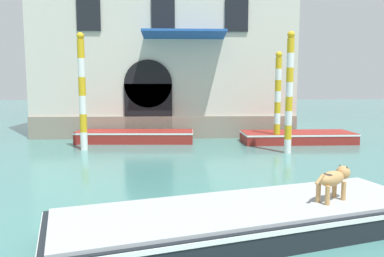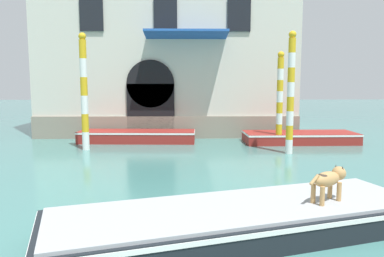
{
  "view_description": "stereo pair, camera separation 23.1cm",
  "coord_description": "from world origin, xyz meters",
  "px_view_note": "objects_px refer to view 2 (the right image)",
  "views": [
    {
      "loc": [
        -0.28,
        -0.42,
        2.71
      ],
      "look_at": [
        0.18,
        11.88,
        1.2
      ],
      "focal_mm": 35.0,
      "sensor_mm": 36.0,
      "label": 1
    },
    {
      "loc": [
        -0.05,
        -0.42,
        2.71
      ],
      "look_at": [
        0.18,
        11.88,
        1.2
      ],
      "focal_mm": 35.0,
      "sensor_mm": 36.0,
      "label": 2
    }
  ],
  "objects_px": {
    "boat_moored_near_palazzo": "(137,136)",
    "mooring_pole_0": "(280,99)",
    "boat_foreground": "(240,219)",
    "mooring_pole_1": "(291,93)",
    "dog_on_deck": "(329,179)",
    "mooring_pole_2": "(84,92)",
    "boat_moored_far": "(300,137)"
  },
  "relations": [
    {
      "from": "boat_moored_far",
      "to": "mooring_pole_1",
      "type": "xyz_separation_m",
      "value": [
        -1.2,
        -2.56,
        2.08
      ]
    },
    {
      "from": "boat_foreground",
      "to": "boat_moored_far",
      "type": "relative_size",
      "value": 1.44
    },
    {
      "from": "mooring_pole_2",
      "to": "mooring_pole_0",
      "type": "bearing_deg",
      "value": 5.86
    },
    {
      "from": "boat_foreground",
      "to": "boat_moored_near_palazzo",
      "type": "distance_m",
      "value": 11.04
    },
    {
      "from": "dog_on_deck",
      "to": "mooring_pole_1",
      "type": "relative_size",
      "value": 0.18
    },
    {
      "from": "boat_foreground",
      "to": "mooring_pole_0",
      "type": "height_order",
      "value": "mooring_pole_0"
    },
    {
      "from": "boat_moored_far",
      "to": "mooring_pole_1",
      "type": "bearing_deg",
      "value": -116.03
    },
    {
      "from": "boat_foreground",
      "to": "boat_moored_far",
      "type": "distance_m",
      "value": 11.06
    },
    {
      "from": "boat_moored_near_palazzo",
      "to": "mooring_pole_1",
      "type": "bearing_deg",
      "value": -22.94
    },
    {
      "from": "boat_foreground",
      "to": "boat_moored_far",
      "type": "bearing_deg",
      "value": 50.89
    },
    {
      "from": "boat_moored_far",
      "to": "mooring_pole_0",
      "type": "distance_m",
      "value": 2.25
    },
    {
      "from": "mooring_pole_0",
      "to": "boat_moored_far",
      "type": "bearing_deg",
      "value": 33.62
    },
    {
      "from": "mooring_pole_0",
      "to": "boat_foreground",
      "type": "bearing_deg",
      "value": -107.86
    },
    {
      "from": "boat_foreground",
      "to": "boat_moored_near_palazzo",
      "type": "bearing_deg",
      "value": 89.97
    },
    {
      "from": "boat_foreground",
      "to": "mooring_pole_1",
      "type": "height_order",
      "value": "mooring_pole_1"
    },
    {
      "from": "boat_foreground",
      "to": "mooring_pole_2",
      "type": "bearing_deg",
      "value": 103.38
    },
    {
      "from": "dog_on_deck",
      "to": "mooring_pole_0",
      "type": "distance_m",
      "value": 9.42
    },
    {
      "from": "boat_moored_far",
      "to": "mooring_pole_2",
      "type": "relative_size",
      "value": 1.08
    },
    {
      "from": "boat_foreground",
      "to": "mooring_pole_1",
      "type": "bearing_deg",
      "value": 51.82
    },
    {
      "from": "boat_moored_near_palazzo",
      "to": "mooring_pole_0",
      "type": "xyz_separation_m",
      "value": [
        6.24,
        -1.1,
        1.75
      ]
    },
    {
      "from": "mooring_pole_0",
      "to": "mooring_pole_2",
      "type": "relative_size",
      "value": 0.86
    },
    {
      "from": "boat_foreground",
      "to": "mooring_pole_2",
      "type": "height_order",
      "value": "mooring_pole_2"
    },
    {
      "from": "boat_foreground",
      "to": "boat_moored_near_palazzo",
      "type": "xyz_separation_m",
      "value": [
        -3.18,
        10.57,
        -0.0
      ]
    },
    {
      "from": "boat_moored_near_palazzo",
      "to": "boat_moored_far",
      "type": "bearing_deg",
      "value": -0.43
    },
    {
      "from": "boat_moored_far",
      "to": "mooring_pole_0",
      "type": "relative_size",
      "value": 1.25
    },
    {
      "from": "dog_on_deck",
      "to": "boat_moored_far",
      "type": "distance_m",
      "value": 10.36
    },
    {
      "from": "boat_moored_near_palazzo",
      "to": "mooring_pole_0",
      "type": "relative_size",
      "value": 1.33
    },
    {
      "from": "boat_foreground",
      "to": "boat_moored_far",
      "type": "xyz_separation_m",
      "value": [
        4.2,
        10.23,
        -0.03
      ]
    },
    {
      "from": "dog_on_deck",
      "to": "mooring_pole_1",
      "type": "bearing_deg",
      "value": 46.48
    },
    {
      "from": "boat_foreground",
      "to": "mooring_pole_0",
      "type": "relative_size",
      "value": 1.79
    },
    {
      "from": "dog_on_deck",
      "to": "mooring_pole_2",
      "type": "relative_size",
      "value": 0.18
    },
    {
      "from": "boat_moored_far",
      "to": "mooring_pole_1",
      "type": "relative_size",
      "value": 1.09
    }
  ]
}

